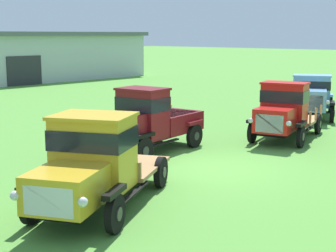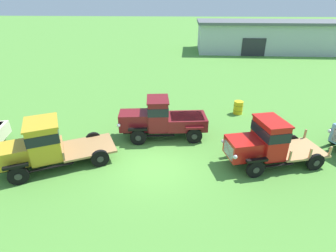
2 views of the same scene
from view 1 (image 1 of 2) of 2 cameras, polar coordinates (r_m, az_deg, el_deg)
The scene contains 7 objects.
ground_plane at distance 16.26m, azimuth 4.98°, elevation -4.70°, with size 240.00×240.00×0.00m, color #518E38.
farm_shed at distance 49.06m, azimuth -15.07°, elevation 7.52°, with size 21.80×8.97×4.36m.
vintage_truck_second_in_line at distance 12.14m, azimuth -8.47°, elevation -4.03°, with size 5.63×4.07×2.33m.
vintage_truck_midrow_center at distance 18.05m, azimuth -2.40°, elevation 0.57°, with size 5.10×2.47×2.34m.
vintage_truck_far_side at distance 20.58m, azimuth 12.63°, elevation 1.59°, with size 5.07×3.00×2.31m.
vintage_truck_back_of_row at distance 26.97m, azimuth 15.60°, elevation 3.28°, with size 5.54×3.94×2.17m.
oil_drum_beside_row at distance 24.25m, azimuth -0.29°, elevation 1.37°, with size 0.66×0.66×0.91m.
Camera 1 is at (-12.47, -9.58, 4.16)m, focal length 55.00 mm.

